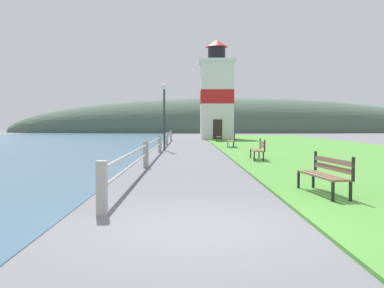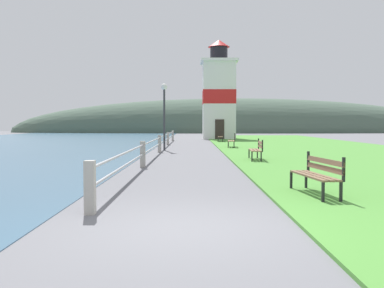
% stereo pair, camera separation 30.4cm
% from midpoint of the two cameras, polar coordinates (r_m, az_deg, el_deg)
% --- Properties ---
extents(ground_plane, '(160.00, 160.00, 0.00)m').
position_cam_midpoint_polar(ground_plane, '(6.66, 0.26, -11.20)').
color(ground_plane, slate).
extents(grass_verge, '(12.00, 58.73, 0.06)m').
position_cam_midpoint_polar(grass_verge, '(27.23, 16.63, -0.66)').
color(grass_verge, '#4C8E38').
rests_on(grass_verge, ground_plane).
extents(seawall_railing, '(0.18, 32.46, 0.96)m').
position_cam_midpoint_polar(seawall_railing, '(23.68, -4.02, 0.28)').
color(seawall_railing, '#A8A399').
rests_on(seawall_railing, ground_plane).
extents(park_bench_near, '(0.69, 1.89, 0.94)m').
position_cam_midpoint_polar(park_bench_near, '(9.77, 17.25, -3.64)').
color(park_bench_near, brown).
rests_on(park_bench_near, ground_plane).
extents(park_bench_midway, '(0.59, 1.82, 0.94)m').
position_cam_midpoint_polar(park_bench_midway, '(18.38, 9.09, -0.60)').
color(park_bench_midway, brown).
rests_on(park_bench_midway, ground_plane).
extents(park_bench_far, '(0.65, 1.94, 0.94)m').
position_cam_midpoint_polar(park_bench_far, '(27.90, 5.70, 0.57)').
color(park_bench_far, brown).
rests_on(park_bench_far, ground_plane).
extents(park_bench_by_lighthouse, '(0.60, 1.95, 0.94)m').
position_cam_midpoint_polar(park_bench_by_lighthouse, '(36.51, 4.14, 1.09)').
color(park_bench_by_lighthouse, brown).
rests_on(park_bench_by_lighthouse, ground_plane).
extents(lighthouse, '(3.71, 3.71, 10.06)m').
position_cam_midpoint_polar(lighthouse, '(43.87, 3.74, 6.46)').
color(lighthouse, white).
rests_on(lighthouse, ground_plane).
extents(lamp_post, '(0.36, 0.36, 3.96)m').
position_cam_midpoint_polar(lamp_post, '(25.48, -3.42, 5.31)').
color(lamp_post, '#333338').
rests_on(lamp_post, ground_plane).
extents(distant_hillside, '(80.00, 16.00, 12.00)m').
position_cam_midpoint_polar(distant_hillside, '(76.06, 6.03, 1.55)').
color(distant_hillside, '#475B4C').
rests_on(distant_hillside, ground_plane).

